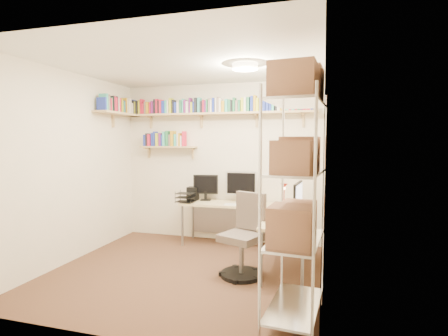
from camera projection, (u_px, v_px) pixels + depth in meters
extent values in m
plane|color=#4B3420|center=(185.00, 272.00, 4.26)|extent=(3.20, 3.20, 0.00)
cube|color=#F2E0C5|center=(220.00, 163.00, 5.61)|extent=(3.20, 0.04, 2.50)
cube|color=#F2E0C5|center=(71.00, 167.00, 4.61)|extent=(0.04, 3.00, 2.50)
cube|color=#F2E0C5|center=(323.00, 173.00, 3.73)|extent=(0.04, 3.00, 2.50)
cube|color=#F2E0C5|center=(110.00, 185.00, 2.73)|extent=(3.20, 0.04, 2.50)
cube|color=white|center=(183.00, 63.00, 4.07)|extent=(3.20, 3.00, 0.04)
cube|color=white|center=(323.00, 145.00, 4.24)|extent=(0.01, 0.30, 0.42)
cube|color=beige|center=(322.00, 150.00, 3.86)|extent=(0.01, 0.28, 0.38)
cylinder|color=#FFEAC6|center=(245.00, 67.00, 4.07)|extent=(0.30, 0.30, 0.06)
cube|color=#D7B879|center=(217.00, 114.00, 5.43)|extent=(3.05, 0.25, 0.03)
cube|color=#D7B879|center=(119.00, 114.00, 5.42)|extent=(0.25, 1.00, 0.03)
cube|color=#D7B879|center=(168.00, 147.00, 5.72)|extent=(0.95, 0.20, 0.02)
cube|color=#D7B879|center=(150.00, 120.00, 5.82)|extent=(0.03, 0.20, 0.20)
cube|color=#D7B879|center=(201.00, 119.00, 5.58)|extent=(0.03, 0.20, 0.20)
cube|color=#D7B879|center=(256.00, 118.00, 5.33)|extent=(0.03, 0.20, 0.20)
cube|color=#D7B879|center=(303.00, 117.00, 5.14)|extent=(0.03, 0.20, 0.20)
cube|color=#1F30A0|center=(134.00, 107.00, 5.82)|extent=(0.04, 0.15, 0.24)
cube|color=gold|center=(136.00, 108.00, 5.81)|extent=(0.04, 0.14, 0.21)
cube|color=black|center=(138.00, 108.00, 5.80)|extent=(0.03, 0.14, 0.22)
cube|color=gold|center=(141.00, 108.00, 5.78)|extent=(0.03, 0.13, 0.23)
cube|color=red|center=(142.00, 107.00, 5.77)|extent=(0.03, 0.11, 0.25)
cube|color=red|center=(144.00, 109.00, 5.77)|extent=(0.03, 0.14, 0.18)
cube|color=#7E685B|center=(147.00, 108.00, 5.75)|extent=(0.04, 0.12, 0.20)
cube|color=#C18E16|center=(149.00, 108.00, 5.74)|extent=(0.04, 0.15, 0.20)
cube|color=red|center=(151.00, 108.00, 5.73)|extent=(0.03, 0.13, 0.19)
cube|color=#6D1D6B|center=(154.00, 108.00, 5.72)|extent=(0.03, 0.15, 0.21)
cube|color=black|center=(156.00, 107.00, 5.71)|extent=(0.02, 0.14, 0.24)
cube|color=red|center=(158.00, 107.00, 5.70)|extent=(0.04, 0.12, 0.24)
cube|color=black|center=(160.00, 108.00, 5.69)|extent=(0.02, 0.14, 0.21)
cube|color=red|center=(162.00, 107.00, 5.68)|extent=(0.04, 0.14, 0.23)
cube|color=#1F30A0|center=(164.00, 108.00, 5.67)|extent=(0.04, 0.14, 0.20)
cube|color=teal|center=(167.00, 107.00, 5.65)|extent=(0.04, 0.11, 0.21)
cube|color=silver|center=(169.00, 107.00, 5.64)|extent=(0.03, 0.11, 0.21)
cube|color=gold|center=(171.00, 106.00, 5.63)|extent=(0.04, 0.12, 0.25)
cube|color=black|center=(174.00, 107.00, 5.62)|extent=(0.03, 0.12, 0.22)
cube|color=#1F30A0|center=(177.00, 108.00, 5.61)|extent=(0.04, 0.13, 0.18)
cube|color=silver|center=(179.00, 108.00, 5.59)|extent=(0.03, 0.14, 0.18)
cube|color=#277545|center=(182.00, 107.00, 5.58)|extent=(0.03, 0.13, 0.21)
cube|color=teal|center=(184.00, 106.00, 5.57)|extent=(0.02, 0.12, 0.23)
cube|color=#6D1D6B|center=(186.00, 107.00, 5.56)|extent=(0.03, 0.14, 0.21)
cube|color=silver|center=(188.00, 108.00, 5.55)|extent=(0.04, 0.15, 0.19)
cube|color=#6D1D6B|center=(191.00, 106.00, 5.54)|extent=(0.03, 0.11, 0.24)
cube|color=gold|center=(193.00, 108.00, 5.53)|extent=(0.03, 0.14, 0.17)
cube|color=#1F30A0|center=(195.00, 108.00, 5.52)|extent=(0.02, 0.13, 0.18)
cube|color=black|center=(197.00, 106.00, 5.51)|extent=(0.04, 0.14, 0.24)
cube|color=teal|center=(200.00, 106.00, 5.50)|extent=(0.04, 0.11, 0.24)
cube|color=black|center=(202.00, 107.00, 5.49)|extent=(0.03, 0.15, 0.18)
cube|color=red|center=(204.00, 107.00, 5.48)|extent=(0.03, 0.11, 0.20)
cube|color=#6D1D6B|center=(206.00, 107.00, 5.47)|extent=(0.03, 0.11, 0.19)
cube|color=#277545|center=(208.00, 106.00, 5.46)|extent=(0.02, 0.13, 0.21)
cube|color=#7E685B|center=(210.00, 106.00, 5.45)|extent=(0.03, 0.15, 0.22)
cube|color=silver|center=(212.00, 106.00, 5.44)|extent=(0.03, 0.15, 0.20)
cube|color=#1F30A0|center=(214.00, 106.00, 5.43)|extent=(0.03, 0.14, 0.22)
cube|color=silver|center=(217.00, 106.00, 5.42)|extent=(0.03, 0.13, 0.22)
cube|color=#7E685B|center=(219.00, 105.00, 5.41)|extent=(0.03, 0.13, 0.24)
cube|color=silver|center=(221.00, 106.00, 5.40)|extent=(0.03, 0.14, 0.22)
cube|color=#C18E16|center=(224.00, 107.00, 5.39)|extent=(0.04, 0.14, 0.17)
cube|color=teal|center=(227.00, 106.00, 5.38)|extent=(0.04, 0.12, 0.20)
cube|color=#277545|center=(230.00, 106.00, 5.36)|extent=(0.04, 0.13, 0.19)
cube|color=black|center=(232.00, 106.00, 5.35)|extent=(0.02, 0.15, 0.18)
cube|color=#277545|center=(235.00, 105.00, 5.34)|extent=(0.03, 0.13, 0.22)
cube|color=#7E685B|center=(237.00, 106.00, 5.33)|extent=(0.04, 0.13, 0.18)
cube|color=#277545|center=(240.00, 106.00, 5.32)|extent=(0.03, 0.14, 0.18)
cube|color=gold|center=(243.00, 105.00, 5.31)|extent=(0.04, 0.12, 0.21)
cube|color=silver|center=(246.00, 105.00, 5.29)|extent=(0.03, 0.13, 0.23)
cube|color=#277545|center=(249.00, 105.00, 5.28)|extent=(0.04, 0.14, 0.22)
cube|color=#1F30A0|center=(252.00, 104.00, 5.27)|extent=(0.04, 0.12, 0.24)
cube|color=#C18E16|center=(255.00, 104.00, 5.25)|extent=(0.03, 0.13, 0.24)
cube|color=gold|center=(258.00, 105.00, 5.24)|extent=(0.04, 0.13, 0.20)
cube|color=silver|center=(261.00, 104.00, 5.23)|extent=(0.04, 0.14, 0.22)
cube|color=#1F30A0|center=(264.00, 105.00, 5.22)|extent=(0.04, 0.14, 0.21)
cube|color=#1F30A0|center=(268.00, 106.00, 5.20)|extent=(0.04, 0.12, 0.17)
cube|color=#1F30A0|center=(271.00, 104.00, 5.19)|extent=(0.03, 0.12, 0.22)
cube|color=teal|center=(273.00, 103.00, 5.18)|extent=(0.03, 0.13, 0.24)
cube|color=black|center=(276.00, 103.00, 5.17)|extent=(0.03, 0.13, 0.25)
cube|color=silver|center=(279.00, 105.00, 5.16)|extent=(0.04, 0.13, 0.19)
cube|color=#C18E16|center=(282.00, 103.00, 5.14)|extent=(0.04, 0.15, 0.23)
cube|color=teal|center=(285.00, 103.00, 5.13)|extent=(0.03, 0.13, 0.22)
cube|color=teal|center=(288.00, 104.00, 5.12)|extent=(0.03, 0.11, 0.20)
cube|color=red|center=(290.00, 103.00, 5.11)|extent=(0.03, 0.11, 0.23)
cube|color=teal|center=(293.00, 105.00, 5.10)|extent=(0.04, 0.15, 0.18)
cube|color=red|center=(296.00, 102.00, 5.09)|extent=(0.03, 0.11, 0.24)
cube|color=#277545|center=(299.00, 103.00, 5.08)|extent=(0.04, 0.12, 0.24)
cube|color=#6D1D6B|center=(302.00, 103.00, 5.06)|extent=(0.02, 0.12, 0.21)
cube|color=red|center=(305.00, 104.00, 5.05)|extent=(0.04, 0.13, 0.20)
cube|color=red|center=(309.00, 102.00, 5.04)|extent=(0.04, 0.12, 0.24)
cube|color=#1F30A0|center=(312.00, 104.00, 5.03)|extent=(0.03, 0.13, 0.18)
cube|color=#1F30A0|center=(102.00, 104.00, 5.00)|extent=(0.15, 0.04, 0.19)
cube|color=teal|center=(104.00, 102.00, 5.05)|extent=(0.13, 0.04, 0.24)
cube|color=#7E685B|center=(106.00, 103.00, 5.10)|extent=(0.12, 0.04, 0.24)
cube|color=red|center=(108.00, 105.00, 5.14)|extent=(0.14, 0.03, 0.19)
cube|color=#277545|center=(109.00, 105.00, 5.17)|extent=(0.12, 0.02, 0.20)
cube|color=black|center=(110.00, 104.00, 5.20)|extent=(0.15, 0.02, 0.23)
cube|color=red|center=(111.00, 104.00, 5.23)|extent=(0.13, 0.02, 0.23)
cube|color=red|center=(113.00, 105.00, 5.26)|extent=(0.14, 0.04, 0.21)
cube|color=black|center=(114.00, 104.00, 5.30)|extent=(0.12, 0.03, 0.23)
cube|color=silver|center=(116.00, 105.00, 5.34)|extent=(0.12, 0.02, 0.24)
cube|color=red|center=(117.00, 105.00, 5.38)|extent=(0.11, 0.04, 0.22)
cube|color=gold|center=(119.00, 106.00, 5.42)|extent=(0.14, 0.02, 0.21)
cube|color=#277545|center=(120.00, 107.00, 5.46)|extent=(0.14, 0.03, 0.18)
cube|color=#1F30A0|center=(122.00, 107.00, 5.50)|extent=(0.12, 0.02, 0.19)
cube|color=#C18E16|center=(123.00, 106.00, 5.53)|extent=(0.15, 0.03, 0.24)
cube|color=silver|center=(124.00, 106.00, 5.57)|extent=(0.11, 0.04, 0.24)
cube|color=silver|center=(126.00, 108.00, 5.62)|extent=(0.14, 0.04, 0.20)
cube|color=silver|center=(128.00, 106.00, 5.66)|extent=(0.12, 0.04, 0.25)
cube|color=silver|center=(129.00, 109.00, 5.71)|extent=(0.13, 0.04, 0.18)
cube|color=black|center=(131.00, 107.00, 5.75)|extent=(0.12, 0.03, 0.23)
cube|color=black|center=(132.00, 108.00, 5.79)|extent=(0.15, 0.03, 0.21)
cube|color=#1F30A0|center=(146.00, 140.00, 5.83)|extent=(0.04, 0.12, 0.19)
cube|color=black|center=(148.00, 140.00, 5.82)|extent=(0.03, 0.12, 0.21)
cube|color=red|center=(150.00, 140.00, 5.80)|extent=(0.04, 0.15, 0.20)
cube|color=#1F30A0|center=(153.00, 139.00, 5.79)|extent=(0.04, 0.11, 0.22)
cube|color=#1F30A0|center=(155.00, 139.00, 5.78)|extent=(0.03, 0.13, 0.24)
cube|color=gold|center=(158.00, 140.00, 5.76)|extent=(0.04, 0.14, 0.21)
cube|color=#6D1D6B|center=(161.00, 140.00, 5.75)|extent=(0.04, 0.11, 0.21)
cube|color=#1F30A0|center=(163.00, 140.00, 5.74)|extent=(0.02, 0.13, 0.19)
cube|color=teal|center=(165.00, 139.00, 5.73)|extent=(0.04, 0.15, 0.24)
cube|color=#277545|center=(168.00, 139.00, 5.71)|extent=(0.04, 0.14, 0.25)
cube|color=#7E685B|center=(171.00, 140.00, 5.70)|extent=(0.02, 0.15, 0.19)
cube|color=#C18E16|center=(173.00, 139.00, 5.69)|extent=(0.04, 0.15, 0.25)
cube|color=teal|center=(176.00, 140.00, 5.68)|extent=(0.04, 0.12, 0.19)
cube|color=silver|center=(179.00, 139.00, 5.66)|extent=(0.03, 0.12, 0.22)
cube|color=#C18E16|center=(180.00, 140.00, 5.66)|extent=(0.02, 0.14, 0.21)
cube|color=silver|center=(182.00, 141.00, 5.65)|extent=(0.02, 0.13, 0.17)
cube|color=red|center=(184.00, 139.00, 5.64)|extent=(0.03, 0.12, 0.24)
cube|color=beige|center=(237.00, 204.00, 5.29)|extent=(1.68, 0.53, 0.04)
cube|color=beige|center=(287.00, 220.00, 4.23)|extent=(0.53, 1.15, 0.04)
cylinder|color=gray|center=(182.00, 226.00, 5.32)|extent=(0.04, 0.04, 0.62)
cylinder|color=gray|center=(193.00, 219.00, 5.74)|extent=(0.04, 0.04, 0.62)
cylinder|color=gray|center=(309.00, 227.00, 5.23)|extent=(0.04, 0.04, 0.62)
cylinder|color=gray|center=(261.00, 259.00, 3.81)|extent=(0.04, 0.04, 0.62)
cylinder|color=gray|center=(302.00, 263.00, 3.69)|extent=(0.04, 0.04, 0.62)
cube|color=gray|center=(240.00, 219.00, 5.53)|extent=(1.59, 0.02, 0.49)
cube|color=silver|center=(241.00, 183.00, 5.35)|extent=(0.49, 0.03, 0.37)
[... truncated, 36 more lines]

